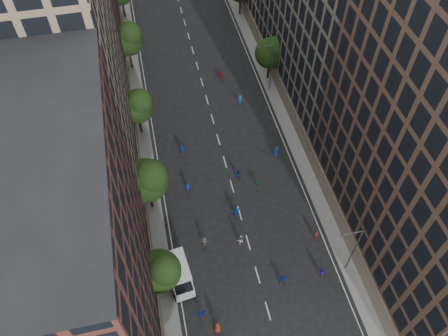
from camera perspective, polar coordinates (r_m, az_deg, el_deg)
name	(u,v)px	position (r m, az deg, el deg)	size (l,w,h in m)	color
ground	(213,121)	(69.00, -1.42, 6.15)	(240.00, 240.00, 0.00)	black
sidewalk_left	(132,100)	(73.86, -11.89, 8.67)	(4.00, 105.00, 0.15)	slate
sidewalk_right	(273,79)	(76.68, 6.40, 11.45)	(4.00, 105.00, 0.15)	slate
bldg_left_a	(58,272)	(40.21, -20.83, -12.53)	(14.00, 22.00, 30.00)	#5A2C22
bldg_left_b	(56,73)	(54.33, -21.10, 11.56)	(14.00, 26.00, 34.00)	#957D61
tree_left_1	(161,271)	(48.66, -8.24, -13.12)	(4.80, 4.80, 8.21)	black
tree_left_2	(148,179)	(54.36, -9.92, -1.45)	(5.60, 5.60, 9.45)	black
tree_left_3	(137,105)	(64.31, -11.25, 8.06)	(5.00, 5.00, 8.58)	black
tree_left_4	(128,38)	(76.71, -12.45, 16.22)	(5.40, 5.40, 9.08)	black
tree_right_a	(272,52)	(73.34, 6.24, 14.88)	(5.00, 5.00, 8.39)	black
streetlamp_near	(353,249)	(51.86, 16.49, -10.07)	(2.64, 0.22, 9.06)	#595B60
streetlamp_far	(270,66)	(71.21, 6.07, 13.14)	(2.64, 0.22, 9.06)	#595B60
cargo_van	(179,274)	(52.73, -5.86, -13.57)	(3.12, 5.66, 2.89)	white
skater_2	(322,272)	(54.60, 12.62, -13.09)	(0.79, 0.61, 1.62)	#2017BD
skater_4	(202,314)	(51.38, -2.94, -18.50)	(1.06, 0.44, 1.81)	#152CB2
skater_5	(282,279)	(53.44, 7.60, -14.18)	(1.45, 0.46, 1.56)	#122A98
skater_6	(217,327)	(50.80, -0.86, -20.10)	(0.92, 0.60, 1.89)	maroon
skater_7	(316,235)	(56.87, 11.94, -8.55)	(0.58, 0.38, 1.58)	maroon
skater_8	(240,240)	(55.22, 2.13, -9.36)	(0.89, 0.69, 1.83)	#B1B0AC
skater_9	(204,242)	(55.22, -2.58, -9.61)	(1.05, 0.61, 1.63)	#434348
skater_10	(258,184)	(60.23, 4.44, -2.05)	(0.93, 0.39, 1.58)	#1F6738
skater_11	(236,211)	(57.34, 1.52, -5.69)	(1.72, 0.55, 1.85)	navy
skater_12	(276,151)	(64.00, 6.80, 2.16)	(0.87, 0.57, 1.78)	navy
skater_13	(188,188)	(59.68, -4.77, -2.60)	(0.67, 0.44, 1.83)	#122D99
skater_14	(238,174)	(61.03, 1.83, -0.82)	(0.80, 0.62, 1.64)	#13219A
skater_15	(240,100)	(71.25, 2.10, 8.86)	(1.08, 0.62, 1.68)	#1452AA
skater_16	(182,150)	(63.93, -5.46, 2.36)	(1.13, 0.47, 1.93)	#1540B1
skater_17	(221,75)	(75.77, -0.43, 12.00)	(1.59, 0.51, 1.71)	maroon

